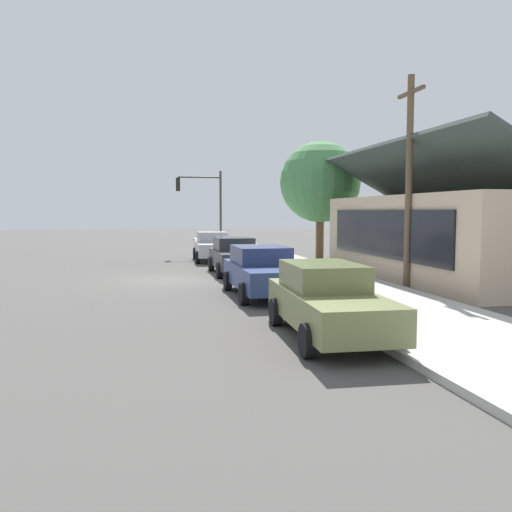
# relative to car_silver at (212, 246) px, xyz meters

# --- Properties ---
(ground_plane) EXTENTS (120.00, 120.00, 0.00)m
(ground_plane) POSITION_rel_car_silver_xyz_m (7.75, -2.61, -0.81)
(ground_plane) COLOR #4C4947
(sidewalk_curb) EXTENTS (60.00, 4.20, 0.16)m
(sidewalk_curb) POSITION_rel_car_silver_xyz_m (7.75, 2.99, -0.73)
(sidewalk_curb) COLOR #B2AFA8
(sidewalk_curb) RESTS_ON ground
(car_silver) EXTENTS (4.52, 2.12, 1.59)m
(car_silver) POSITION_rel_car_silver_xyz_m (0.00, 0.00, 0.00)
(car_silver) COLOR silver
(car_silver) RESTS_ON ground
(car_charcoal) EXTENTS (4.36, 2.00, 1.59)m
(car_charcoal) POSITION_rel_car_silver_xyz_m (6.35, 0.19, -0.00)
(car_charcoal) COLOR #2D3035
(car_charcoal) RESTS_ON ground
(car_navy) EXTENTS (4.77, 2.12, 1.59)m
(car_navy) POSITION_rel_car_silver_xyz_m (12.46, 0.08, 0.00)
(car_navy) COLOR navy
(car_navy) RESTS_ON ground
(car_olive) EXTENTS (4.75, 2.08, 1.59)m
(car_olive) POSITION_rel_car_silver_xyz_m (18.32, 0.22, 0.00)
(car_olive) COLOR olive
(car_olive) RESTS_ON ground
(storefront_building) EXTENTS (13.22, 7.72, 5.46)m
(storefront_building) POSITION_rel_car_silver_xyz_m (9.46, 9.37, 1.02)
(storefront_building) COLOR #CCB293
(storefront_building) RESTS_ON ground
(shade_tree) EXTENTS (4.44, 4.44, 6.56)m
(shade_tree) POSITION_rel_car_silver_xyz_m (0.94, 5.89, 3.50)
(shade_tree) COLOR brown
(shade_tree) RESTS_ON ground
(traffic_light_main) EXTENTS (0.37, 2.79, 5.20)m
(traffic_light_main) POSITION_rel_car_silver_xyz_m (-3.65, -0.07, 2.68)
(traffic_light_main) COLOR #383833
(traffic_light_main) RESTS_ON ground
(utility_pole_wooden) EXTENTS (1.80, 0.24, 7.50)m
(utility_pole_wooden) POSITION_rel_car_silver_xyz_m (11.62, 5.59, 3.11)
(utility_pole_wooden) COLOR brown
(utility_pole_wooden) RESTS_ON ground
(fire_hydrant_red) EXTENTS (0.22, 0.22, 0.71)m
(fire_hydrant_red) POSITION_rel_car_silver_xyz_m (15.19, 1.59, -0.32)
(fire_hydrant_red) COLOR red
(fire_hydrant_red) RESTS_ON sidewalk_curb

